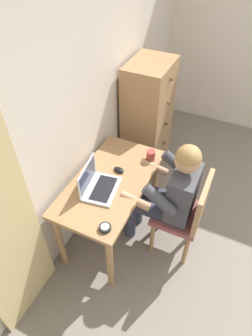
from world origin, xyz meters
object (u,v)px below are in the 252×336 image
at_px(chair, 186,212).
at_px(computer_mouse, 119,170).
at_px(dresser, 147,119).
at_px(person_seated, 168,192).
at_px(desk_clock, 105,228).
at_px(laptop, 97,184).
at_px(coffee_mug, 151,155).
at_px(desk, 111,189).

bearing_deg(chair, computer_mouse, 89.76).
bearing_deg(chair, dresser, 38.43).
xyz_separation_m(dresser, person_seated, (-0.96, -0.58, 0.02)).
height_order(dresser, person_seated, dresser).
relative_size(chair, desk_clock, 9.89).
distance_m(laptop, coffee_mug, 0.59).
xyz_separation_m(chair, computer_mouse, (0.00, 0.65, 0.24)).
xyz_separation_m(desk, desk_clock, (-0.46, -0.19, 0.13)).
bearing_deg(laptop, desk_clock, -142.97).
xyz_separation_m(person_seated, desk_clock, (-0.59, 0.29, 0.06)).
bearing_deg(person_seated, coffee_mug, 44.71).
bearing_deg(coffee_mug, computer_mouse, 144.22).
distance_m(desk, dresser, 1.10).
relative_size(desk, chair, 1.26).
height_order(laptop, coffee_mug, laptop).
height_order(desk, coffee_mug, coffee_mug).
height_order(person_seated, laptop, person_seated).
bearing_deg(computer_mouse, person_seated, -78.60).
bearing_deg(laptop, computer_mouse, -14.37).
bearing_deg(chair, person_seated, 90.43).
relative_size(laptop, computer_mouse, 3.74).
height_order(computer_mouse, coffee_mug, coffee_mug).
relative_size(dresser, desk_clock, 14.70).
height_order(person_seated, coffee_mug, person_seated).
bearing_deg(desk_clock, chair, -38.64).
relative_size(computer_mouse, coffee_mug, 0.83).
height_order(desk, desk_clock, desk_clock).
bearing_deg(desk, desk_clock, -156.98).
relative_size(dresser, laptop, 3.54).
distance_m(desk, chair, 0.69).
xyz_separation_m(person_seated, laptop, (-0.26, 0.53, 0.10)).
distance_m(desk, coffee_mug, 0.48).
xyz_separation_m(dresser, laptop, (-1.22, -0.05, 0.12)).
bearing_deg(dresser, desk, -174.77).
distance_m(dresser, person_seated, 1.13).
height_order(chair, coffee_mug, chair).
bearing_deg(desk_clock, coffee_mug, -1.02).
height_order(chair, person_seated, person_seated).
xyz_separation_m(desk, chair, (0.13, -0.66, -0.11)).
relative_size(chair, computer_mouse, 8.90).
height_order(desk, laptop, laptop).
bearing_deg(chair, desk, 101.02).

